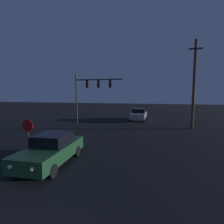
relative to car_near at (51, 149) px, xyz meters
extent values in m
cube|color=#1E4728|center=(0.00, -0.04, -0.11)|extent=(1.93, 4.39, 0.70)
cube|color=black|center=(0.00, 0.18, 0.52)|extent=(1.61, 1.78, 0.56)
cylinder|color=black|center=(0.88, -1.38, -0.47)|extent=(0.21, 0.62, 0.62)
cylinder|color=black|center=(-0.84, -1.41, -0.47)|extent=(0.21, 0.62, 0.62)
cylinder|color=black|center=(0.84, 1.33, -0.47)|extent=(0.21, 0.62, 0.62)
cylinder|color=black|center=(-0.88, 1.30, -0.47)|extent=(0.21, 0.62, 0.62)
sphere|color=#F9EFC6|center=(0.55, -2.24, -0.04)|extent=(0.18, 0.18, 0.18)
sphere|color=#F9EFC6|center=(-0.48, -2.25, -0.04)|extent=(0.18, 0.18, 0.18)
cube|color=#99999E|center=(3.42, 16.00, -0.11)|extent=(2.08, 4.45, 0.70)
cube|color=black|center=(3.43, 16.22, 0.52)|extent=(1.67, 1.84, 0.56)
cylinder|color=black|center=(4.21, 14.61, -0.47)|extent=(0.23, 0.62, 0.62)
cylinder|color=black|center=(2.49, 14.69, -0.47)|extent=(0.23, 0.62, 0.62)
cylinder|color=black|center=(4.34, 17.31, -0.47)|extent=(0.23, 0.62, 0.62)
cylinder|color=black|center=(2.62, 17.40, -0.47)|extent=(0.23, 0.62, 0.62)
sphere|color=#F9EFC6|center=(3.82, 13.78, -0.04)|extent=(0.18, 0.18, 0.18)
sphere|color=#F9EFC6|center=(2.80, 13.83, -0.04)|extent=(0.18, 0.18, 0.18)
cylinder|color=#2D2D2D|center=(-3.98, 12.15, 2.23)|extent=(0.18, 0.18, 6.02)
cube|color=#2D2D2D|center=(-1.12, 12.15, 4.52)|extent=(5.72, 0.12, 0.12)
cube|color=black|center=(-2.55, 12.15, 4.01)|extent=(0.28, 0.28, 0.90)
cylinder|color=red|center=(-2.55, 12.00, 4.21)|extent=(0.20, 0.02, 0.20)
cube|color=black|center=(-1.12, 12.15, 4.01)|extent=(0.28, 0.28, 0.90)
cylinder|color=red|center=(-1.12, 12.00, 4.21)|extent=(0.20, 0.02, 0.20)
cube|color=black|center=(0.31, 12.15, 4.01)|extent=(0.28, 0.28, 0.90)
cylinder|color=red|center=(0.31, 12.00, 4.21)|extent=(0.20, 0.02, 0.20)
cylinder|color=#2D2D2D|center=(-2.52, 1.44, 0.25)|extent=(0.07, 0.07, 2.05)
cylinder|color=red|center=(-2.52, 1.42, 0.90)|extent=(0.77, 0.03, 0.77)
cylinder|color=#4C3823|center=(9.25, 11.33, 3.73)|extent=(0.28, 0.28, 9.01)
cube|color=#4C3823|center=(9.25, 11.33, 7.33)|extent=(1.33, 0.14, 0.14)
camera|label=1|loc=(5.06, -7.96, 2.95)|focal=28.00mm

